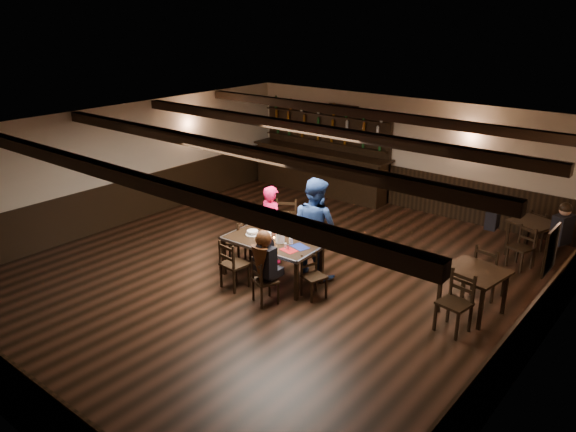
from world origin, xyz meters
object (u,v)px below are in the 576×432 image
Objects in this scene: dining_table at (272,244)px; woman_pink at (272,224)px; man_blue at (315,227)px; cake at (252,233)px; bar_counter at (321,165)px; chair_near_left at (231,261)px; chair_near_right at (262,278)px.

woman_pink is (-0.51, 0.60, 0.08)m from dining_table.
man_blue reaches higher than cake.
dining_table is 7.06× the size of cake.
bar_counter is (-2.88, 4.18, -0.21)m from man_blue.
dining_table is 2.01× the size of chair_near_left.
bar_counter is (-2.87, 5.63, 0.25)m from chair_near_right.
chair_near_right is 0.20× the size of bar_counter.
man_blue is 1.15m from cake.
man_blue is at bearing -55.41° from bar_counter.
cake is (-0.93, 0.80, 0.32)m from chair_near_right.
man_blue is 0.46× the size of bar_counter.
woman_pink reaches higher than cake.
chair_near_left is 0.22× the size of bar_counter.
chair_near_left is (-0.31, -0.73, -0.16)m from dining_table.
woman_pink reaches higher than chair_near_left.
cake is at bearing 40.48° from man_blue.
chair_near_right is at bearing -40.76° from cake.
cake reaches higher than chair_near_right.
man_blue is at bearing 54.05° from dining_table.
bar_counter is (-2.41, 4.83, 0.04)m from dining_table.
dining_table is at bearing 67.39° from chair_near_left.
chair_near_right is at bearing -60.01° from dining_table.
cake is (-0.16, 0.74, 0.27)m from chair_near_left.
dining_table is 0.94m from chair_near_right.
chair_near_left is at bearing -69.30° from bar_counter.
chair_near_right is 0.43× the size of man_blue.
bar_counter is at bearing -49.67° from man_blue.
man_blue is at bearing 89.50° from chair_near_right.
woman_pink is 0.82× the size of man_blue.
chair_near_right is (0.77, -0.06, -0.05)m from chair_near_left.
man_blue is at bearing 34.73° from cake.
dining_table is 0.48m from cake.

